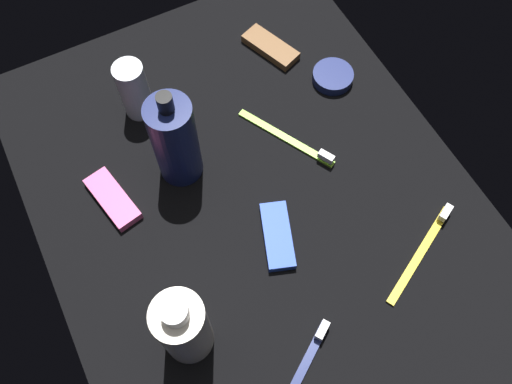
% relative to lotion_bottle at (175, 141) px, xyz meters
% --- Properties ---
extents(ground_plane, '(0.84, 0.64, 0.01)m').
position_rel_lotion_bottle_xyz_m(ground_plane, '(0.11, 0.08, -0.09)').
color(ground_plane, black).
extents(lotion_bottle, '(0.07, 0.07, 0.19)m').
position_rel_lotion_bottle_xyz_m(lotion_bottle, '(0.00, 0.00, 0.00)').
color(lotion_bottle, navy).
rests_on(lotion_bottle, ground_plane).
extents(bodywash_bottle, '(0.07, 0.07, 0.17)m').
position_rel_lotion_bottle_xyz_m(bodywash_bottle, '(0.25, -0.10, -0.01)').
color(bodywash_bottle, silver).
rests_on(bodywash_bottle, ground_plane).
extents(deodorant_stick, '(0.05, 0.05, 0.11)m').
position_rel_lotion_bottle_xyz_m(deodorant_stick, '(-0.13, -0.02, -0.03)').
color(deodorant_stick, silver).
rests_on(deodorant_stick, ground_plane).
extents(toothbrush_lime, '(0.16, 0.10, 0.02)m').
position_rel_lotion_bottle_xyz_m(toothbrush_lime, '(0.04, 0.18, -0.08)').
color(toothbrush_lime, '#8CD133').
rests_on(toothbrush_lime, ground_plane).
extents(toothbrush_navy, '(0.11, 0.16, 0.02)m').
position_rel_lotion_bottle_xyz_m(toothbrush_navy, '(0.36, 0.01, -0.08)').
color(toothbrush_navy, navy).
rests_on(toothbrush_navy, ground_plane).
extents(toothbrush_yellow, '(0.09, 0.17, 0.02)m').
position_rel_lotion_bottle_xyz_m(toothbrush_yellow, '(0.29, 0.26, -0.08)').
color(toothbrush_yellow, yellow).
rests_on(toothbrush_yellow, ground_plane).
extents(snack_bar_pink, '(0.11, 0.06, 0.01)m').
position_rel_lotion_bottle_xyz_m(snack_bar_pink, '(0.00, -0.12, -0.07)').
color(snack_bar_pink, '#E55999').
rests_on(snack_bar_pink, ground_plane).
extents(snack_bar_blue, '(0.11, 0.07, 0.01)m').
position_rel_lotion_bottle_xyz_m(snack_bar_blue, '(0.17, 0.07, -0.07)').
color(snack_bar_blue, blue).
rests_on(snack_bar_blue, ground_plane).
extents(snack_bar_brown, '(0.11, 0.07, 0.01)m').
position_rel_lotion_bottle_xyz_m(snack_bar_brown, '(-0.15, 0.24, -0.07)').
color(snack_bar_brown, brown).
rests_on(snack_bar_brown, ground_plane).
extents(cream_tin_right, '(0.07, 0.07, 0.02)m').
position_rel_lotion_bottle_xyz_m(cream_tin_right, '(-0.04, 0.30, -0.07)').
color(cream_tin_right, navy).
rests_on(cream_tin_right, ground_plane).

